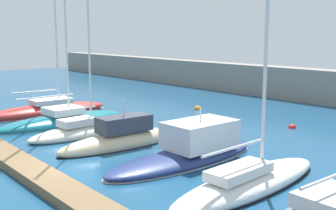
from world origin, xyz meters
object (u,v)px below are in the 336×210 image
(sailboat_white_sixth, at_px, (250,179))
(sailboat_ivory_third, at_px, (87,129))
(sailboat_red_nearest, at_px, (48,109))
(sailboat_teal_second, at_px, (64,120))
(mooring_buoy_orange, at_px, (197,109))
(motorboat_sand_fourth, at_px, (123,139))
(mooring_buoy_red, at_px, (292,128))
(motorboat_navy_fifth, at_px, (190,150))

(sailboat_white_sixth, bearing_deg, sailboat_ivory_third, 87.91)
(sailboat_red_nearest, relative_size, sailboat_white_sixth, 1.02)
(sailboat_teal_second, bearing_deg, mooring_buoy_orange, -12.04)
(sailboat_ivory_third, height_order, motorboat_sand_fourth, sailboat_ivory_third)
(mooring_buoy_red, bearing_deg, sailboat_white_sixth, -63.58)
(sailboat_ivory_third, relative_size, mooring_buoy_orange, 28.21)
(sailboat_ivory_third, height_order, mooring_buoy_red, sailboat_ivory_third)
(motorboat_navy_fifth, height_order, mooring_buoy_orange, motorboat_navy_fifth)
(sailboat_teal_second, xyz_separation_m, mooring_buoy_red, (11.60, 11.64, -0.28))
(sailboat_ivory_third, relative_size, motorboat_navy_fifth, 1.82)
(sailboat_red_nearest, distance_m, sailboat_white_sixth, 21.63)
(sailboat_white_sixth, height_order, mooring_buoy_orange, sailboat_white_sixth)
(sailboat_teal_second, relative_size, sailboat_ivory_third, 1.16)
(sailboat_white_sixth, bearing_deg, mooring_buoy_orange, 48.97)
(motorboat_sand_fourth, distance_m, motorboat_navy_fifth, 4.76)
(motorboat_sand_fourth, height_order, mooring_buoy_red, motorboat_sand_fourth)
(mooring_buoy_orange, bearing_deg, sailboat_red_nearest, -119.29)
(sailboat_red_nearest, xyz_separation_m, mooring_buoy_orange, (6.19, 11.03, -0.41))
(motorboat_navy_fifth, bearing_deg, sailboat_ivory_third, 97.16)
(sailboat_red_nearest, height_order, sailboat_white_sixth, sailboat_red_nearest)
(mooring_buoy_red, bearing_deg, sailboat_ivory_third, -121.84)
(sailboat_teal_second, xyz_separation_m, motorboat_navy_fifth, (12.73, 0.86, 0.30))
(sailboat_red_nearest, bearing_deg, motorboat_sand_fourth, -92.81)
(motorboat_sand_fourth, xyz_separation_m, sailboat_white_sixth, (9.29, 0.22, 0.03))
(motorboat_sand_fourth, relative_size, motorboat_navy_fifth, 0.85)
(motorboat_sand_fourth, height_order, sailboat_white_sixth, sailboat_white_sixth)
(mooring_buoy_orange, distance_m, mooring_buoy_red, 9.66)
(mooring_buoy_orange, bearing_deg, sailboat_ivory_third, -79.75)
(motorboat_sand_fourth, bearing_deg, motorboat_navy_fifth, -76.07)
(sailboat_teal_second, relative_size, motorboat_sand_fourth, 2.49)
(sailboat_ivory_third, height_order, sailboat_white_sixth, sailboat_white_sixth)
(sailboat_red_nearest, height_order, motorboat_navy_fifth, sailboat_red_nearest)
(sailboat_white_sixth, bearing_deg, motorboat_navy_fifth, 75.95)
(sailboat_ivory_third, bearing_deg, mooring_buoy_orange, 6.92)
(sailboat_teal_second, xyz_separation_m, motorboat_sand_fourth, (8.08, -0.18, 0.12))
(sailboat_teal_second, distance_m, motorboat_navy_fifth, 12.76)
(sailboat_white_sixth, bearing_deg, sailboat_teal_second, 86.16)
(sailboat_ivory_third, relative_size, motorboat_sand_fourth, 2.14)
(sailboat_teal_second, bearing_deg, sailboat_ivory_third, -98.07)
(sailboat_ivory_third, height_order, mooring_buoy_orange, sailboat_ivory_third)
(mooring_buoy_orange, bearing_deg, sailboat_white_sixth, -37.06)
(sailboat_teal_second, relative_size, mooring_buoy_red, 37.66)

